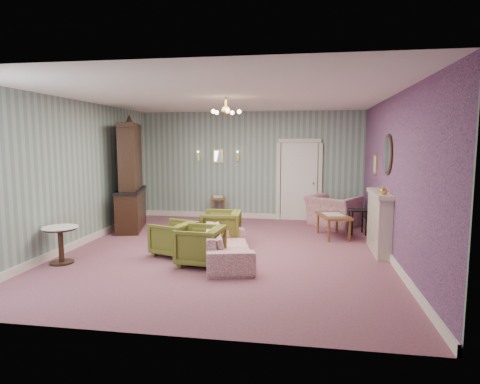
% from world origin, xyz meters
% --- Properties ---
extents(floor, '(7.00, 7.00, 0.00)m').
position_xyz_m(floor, '(0.00, 0.00, 0.00)').
color(floor, '#8C5164').
rests_on(floor, ground).
extents(ceiling, '(7.00, 7.00, 0.00)m').
position_xyz_m(ceiling, '(0.00, 0.00, 2.90)').
color(ceiling, white).
rests_on(ceiling, ground).
extents(wall_back, '(6.00, 0.00, 6.00)m').
position_xyz_m(wall_back, '(0.00, 3.50, 1.45)').
color(wall_back, slate).
rests_on(wall_back, ground).
extents(wall_front, '(6.00, 0.00, 6.00)m').
position_xyz_m(wall_front, '(0.00, -3.50, 1.45)').
color(wall_front, slate).
rests_on(wall_front, ground).
extents(wall_left, '(0.00, 7.00, 7.00)m').
position_xyz_m(wall_left, '(-3.00, 0.00, 1.45)').
color(wall_left, slate).
rests_on(wall_left, ground).
extents(wall_right, '(0.00, 7.00, 7.00)m').
position_xyz_m(wall_right, '(3.00, 0.00, 1.45)').
color(wall_right, slate).
rests_on(wall_right, ground).
extents(wall_right_floral, '(0.00, 7.00, 7.00)m').
position_xyz_m(wall_right_floral, '(2.98, 0.00, 1.45)').
color(wall_right_floral, '#B2598E').
rests_on(wall_right_floral, ground).
extents(door, '(1.12, 0.12, 2.16)m').
position_xyz_m(door, '(1.30, 3.46, 1.08)').
color(door, white).
rests_on(door, floor).
extents(olive_chair_a, '(0.74, 0.78, 0.74)m').
position_xyz_m(olive_chair_a, '(-0.27, -0.93, 0.37)').
color(olive_chair_a, brown).
rests_on(olive_chair_a, floor).
extents(olive_chair_b, '(0.82, 0.84, 0.69)m').
position_xyz_m(olive_chair_b, '(-0.92, -0.40, 0.35)').
color(olive_chair_b, brown).
rests_on(olive_chair_b, floor).
extents(olive_chair_c, '(0.76, 0.81, 0.78)m').
position_xyz_m(olive_chair_c, '(-0.20, 0.46, 0.39)').
color(olive_chair_c, brown).
rests_on(olive_chair_c, floor).
extents(sofa_chintz, '(1.03, 2.03, 0.76)m').
position_xyz_m(sofa_chintz, '(0.15, -0.62, 0.38)').
color(sofa_chintz, '#9E3F62').
rests_on(sofa_chintz, floor).
extents(wingback_chair, '(1.37, 1.24, 1.01)m').
position_xyz_m(wingback_chair, '(2.18, 2.86, 0.50)').
color(wingback_chair, '#9E3F62').
rests_on(wingback_chair, floor).
extents(dresser, '(0.96, 1.69, 2.66)m').
position_xyz_m(dresser, '(-2.65, 1.65, 1.33)').
color(dresser, black).
rests_on(dresser, floor).
extents(fireplace, '(0.30, 1.40, 1.16)m').
position_xyz_m(fireplace, '(2.86, 0.40, 0.58)').
color(fireplace, beige).
rests_on(fireplace, floor).
extents(mantel_vase, '(0.15, 0.15, 0.15)m').
position_xyz_m(mantel_vase, '(2.84, 0.00, 1.23)').
color(mantel_vase, gold).
rests_on(mantel_vase, fireplace).
extents(oval_mirror, '(0.04, 0.76, 0.84)m').
position_xyz_m(oval_mirror, '(2.96, 0.40, 1.85)').
color(oval_mirror, white).
rests_on(oval_mirror, wall_right).
extents(framed_print, '(0.04, 0.34, 0.42)m').
position_xyz_m(framed_print, '(2.97, 1.75, 1.60)').
color(framed_print, gold).
rests_on(framed_print, wall_right).
extents(coffee_table, '(0.78, 1.10, 0.51)m').
position_xyz_m(coffee_table, '(2.09, 1.52, 0.26)').
color(coffee_table, brown).
rests_on(coffee_table, floor).
extents(side_table_black, '(0.43, 0.43, 0.58)m').
position_xyz_m(side_table_black, '(2.65, 1.90, 0.29)').
color(side_table_black, black).
rests_on(side_table_black, floor).
extents(pedestal_table, '(0.67, 0.67, 0.65)m').
position_xyz_m(pedestal_table, '(-2.65, -1.23, 0.32)').
color(pedestal_table, black).
rests_on(pedestal_table, floor).
extents(nesting_table, '(0.51, 0.59, 0.66)m').
position_xyz_m(nesting_table, '(-0.85, 3.15, 0.33)').
color(nesting_table, brown).
rests_on(nesting_table, floor).
extents(gilt_mirror_back, '(0.28, 0.06, 0.36)m').
position_xyz_m(gilt_mirror_back, '(-0.90, 3.46, 1.70)').
color(gilt_mirror_back, gold).
rests_on(gilt_mirror_back, wall_back).
extents(sconce_left, '(0.16, 0.12, 0.30)m').
position_xyz_m(sconce_left, '(-1.45, 3.44, 1.70)').
color(sconce_left, gold).
rests_on(sconce_left, wall_back).
extents(sconce_right, '(0.16, 0.12, 0.30)m').
position_xyz_m(sconce_right, '(-0.35, 3.44, 1.70)').
color(sconce_right, gold).
rests_on(sconce_right, wall_back).
extents(chandelier, '(0.56, 0.56, 0.36)m').
position_xyz_m(chandelier, '(0.00, 0.00, 2.63)').
color(chandelier, gold).
rests_on(chandelier, ceiling).
extents(burgundy_cushion, '(0.41, 0.28, 0.39)m').
position_xyz_m(burgundy_cushion, '(2.13, 2.71, 0.48)').
color(burgundy_cushion, maroon).
rests_on(burgundy_cushion, wingback_chair).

